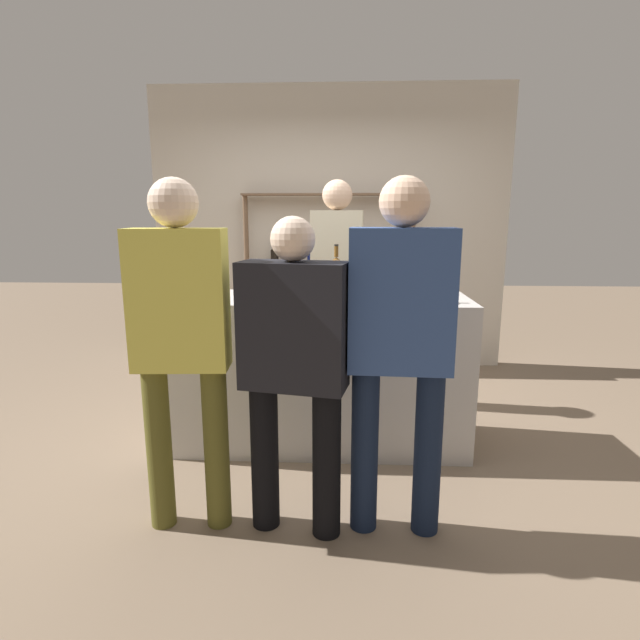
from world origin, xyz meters
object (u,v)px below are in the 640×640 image
customer_left (181,331)px  customer_right (400,335)px  server_behind_counter (337,271)px  cork_jar (426,292)px  counter_bottle_0 (402,278)px  counter_bottle_1 (294,275)px  customer_center (294,359)px  wine_glass (200,276)px  counter_bottle_2 (336,274)px  ice_bucket (369,280)px

customer_left → customer_right: bearing=-92.9°
customer_right → server_behind_counter: (-0.33, 1.81, 0.09)m
server_behind_counter → cork_jar: bearing=34.6°
counter_bottle_0 → counter_bottle_1: bearing=153.7°
customer_center → customer_right: bearing=-75.8°
cork_jar → counter_bottle_0: bearing=169.6°
wine_glass → counter_bottle_2: bearing=-1.0°
counter_bottle_0 → cork_jar: (0.15, -0.03, -0.08)m
ice_bucket → cork_jar: ice_bucket is taller
customer_center → server_behind_counter: (0.17, 1.83, 0.21)m
counter_bottle_1 → ice_bucket: 0.56m
counter_bottle_0 → ice_bucket: (-0.20, 0.13, -0.03)m
cork_jar → customer_left: customer_left is taller
wine_glass → customer_left: customer_left is taller
wine_glass → cork_jar: (1.52, -0.33, -0.05)m
counter_bottle_1 → customer_center: bearing=-84.5°
cork_jar → customer_center: 1.14m
counter_bottle_0 → customer_left: (-1.13, -0.86, -0.15)m
counter_bottle_1 → wine_glass: 0.66m
customer_center → customer_left: bearing=99.2°
counter_bottle_0 → counter_bottle_1: counter_bottle_0 is taller
ice_bucket → cork_jar: bearing=-24.0°
customer_right → customer_center: customer_right is taller
customer_right → customer_center: size_ratio=1.11×
customer_left → counter_bottle_0: bearing=-56.3°
wine_glass → server_behind_counter: size_ratio=0.09×
counter_bottle_0 → server_behind_counter: server_behind_counter is taller
counter_bottle_2 → cork_jar: counter_bottle_2 is taller
counter_bottle_2 → counter_bottle_0: bearing=-34.4°
wine_glass → server_behind_counter: server_behind_counter is taller
counter_bottle_0 → ice_bucket: bearing=147.1°
cork_jar → customer_left: bearing=-147.1°
counter_bottle_1 → wine_glass: counter_bottle_1 is taller
counter_bottle_1 → cork_jar: counter_bottle_1 is taller
wine_glass → customer_right: bearing=-42.0°
cork_jar → customer_right: 0.86m
ice_bucket → server_behind_counter: server_behind_counter is taller
counter_bottle_1 → customer_right: customer_right is taller
counter_bottle_0 → customer_left: 1.43m
counter_bottle_0 → customer_right: (-0.10, -0.85, -0.16)m
counter_bottle_0 → counter_bottle_2: 0.50m
cork_jar → customer_center: bearing=-131.2°
customer_left → customer_right: customer_right is taller
server_behind_counter → customer_left: bearing=-16.9°
wine_glass → customer_left: bearing=-78.4°
ice_bucket → customer_right: 0.99m
counter_bottle_1 → ice_bucket: bearing=-23.5°
counter_bottle_1 → customer_right: bearing=-62.9°
counter_bottle_2 → cork_jar: (0.57, -0.31, -0.07)m
counter_bottle_1 → customer_right: size_ratio=0.19×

